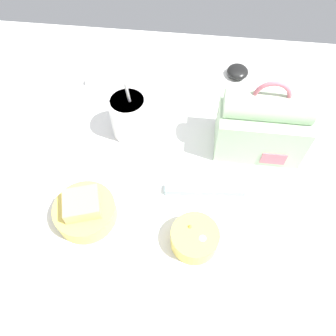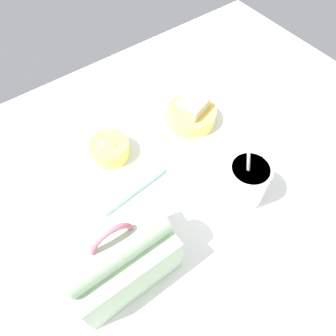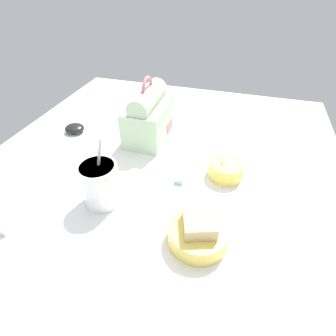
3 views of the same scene
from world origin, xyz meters
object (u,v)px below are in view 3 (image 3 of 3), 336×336
bento_bowl_sandwich (198,232)px  soup_cup (100,183)px  bento_bowl_snacks (226,169)px  computer_mouse (75,128)px  chopstick_case (183,162)px  keyboard (33,177)px  lunch_bag (149,116)px

bento_bowl_sandwich → soup_cup: bearing=78.5°
bento_bowl_snacks → bento_bowl_sandwich: bearing=172.4°
soup_cup → computer_mouse: bearing=42.5°
bento_bowl_snacks → computer_mouse: bearing=80.5°
bento_bowl_sandwich → chopstick_case: (25.88, 9.56, -2.04)cm
keyboard → bento_bowl_snacks: 54.96cm
soup_cup → bento_bowl_snacks: 35.08cm
lunch_bag → keyboard: bearing=142.0°
soup_cup → chopstick_case: soup_cup is taller
keyboard → computer_mouse: bearing=6.4°
computer_mouse → bento_bowl_sandwich: bearing=-122.9°
lunch_bag → chopstick_case: (-12.19, -15.25, -7.33)cm
chopstick_case → bento_bowl_snacks: bearing=-96.9°
keyboard → soup_cup: soup_cup is taller
keyboard → bento_bowl_sandwich: size_ratio=2.77×
keyboard → lunch_bag: size_ratio=1.74×
lunch_bag → chopstick_case: size_ratio=1.14×
computer_mouse → lunch_bag: bearing=-80.5°
lunch_bag → bento_bowl_sandwich: 45.75cm
bento_bowl_snacks → chopstick_case: (1.56, 12.82, -1.65)cm
keyboard → computer_mouse: 26.52cm
soup_cup → bento_bowl_snacks: (19.04, -29.26, -3.47)cm
lunch_bag → soup_cup: 32.89cm
bento_bowl_snacks → chopstick_case: size_ratio=0.54×
lunch_bag → bento_bowl_snacks: (-13.75, -28.07, -5.68)cm
soup_cup → chopstick_case: 26.85cm
soup_cup → chopstick_case: size_ratio=1.01×
bento_bowl_sandwich → computer_mouse: size_ratio=1.93×
computer_mouse → keyboard: bearing=-173.6°
soup_cup → chopstick_case: (20.60, -16.44, -5.13)cm
bento_bowl_sandwich → computer_mouse: 61.81cm
bento_bowl_sandwich → keyboard: bearing=81.7°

